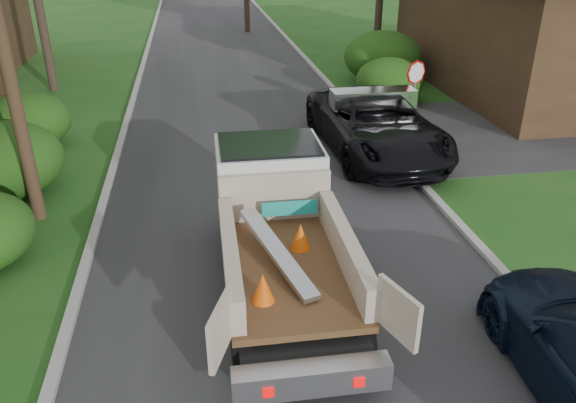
% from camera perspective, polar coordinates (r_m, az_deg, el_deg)
% --- Properties ---
extents(ground, '(120.00, 120.00, 0.00)m').
position_cam_1_polar(ground, '(9.94, 2.19, -12.50)').
color(ground, '#1A4B15').
rests_on(ground, ground).
extents(road, '(8.00, 90.00, 0.02)m').
position_cam_1_polar(road, '(18.72, -3.98, 6.77)').
color(road, '#28282B').
rests_on(road, ground).
extents(curb_left, '(0.20, 90.00, 0.12)m').
position_cam_1_polar(curb_left, '(18.79, -16.58, 5.98)').
color(curb_left, '#9E9E99').
rests_on(curb_left, ground).
extents(curb_right, '(0.20, 90.00, 0.12)m').
position_cam_1_polar(curb_right, '(19.50, 8.19, 7.54)').
color(curb_right, '#9E9E99').
rests_on(curb_right, ground).
extents(stop_sign, '(0.71, 0.32, 2.48)m').
position_cam_1_polar(stop_sign, '(18.48, 12.78, 11.69)').
color(stop_sign, slate).
rests_on(stop_sign, ground).
extents(house_right, '(9.72, 12.96, 6.20)m').
position_cam_1_polar(house_right, '(26.26, 25.65, 17.13)').
color(house_right, '#372516').
rests_on(house_right, ground).
extents(hedge_left_b, '(2.86, 2.86, 1.87)m').
position_cam_1_polar(hedge_left_b, '(15.80, -26.84, 3.78)').
color(hedge_left_b, '#1A430F').
rests_on(hedge_left_b, ground).
extents(hedge_left_c, '(2.60, 2.60, 1.70)m').
position_cam_1_polar(hedge_left_c, '(19.09, -24.98, 7.43)').
color(hedge_left_c, '#1A430F').
rests_on(hedge_left_c, ground).
extents(hedge_right_a, '(2.60, 2.60, 1.70)m').
position_cam_1_polar(hedge_right_a, '(22.54, 10.28, 12.03)').
color(hedge_right_a, '#1A430F').
rests_on(hedge_right_a, ground).
extents(hedge_right_b, '(3.38, 3.38, 2.21)m').
position_cam_1_polar(hedge_right_b, '(25.47, 9.62, 14.29)').
color(hedge_right_b, '#1A430F').
rests_on(hedge_right_b, ground).
extents(flatbed_truck, '(2.81, 6.03, 2.27)m').
position_cam_1_polar(flatbed_truck, '(10.83, -1.20, -1.18)').
color(flatbed_truck, black).
rests_on(flatbed_truck, ground).
extents(black_pickup, '(3.23, 6.55, 1.79)m').
position_cam_1_polar(black_pickup, '(17.10, 8.91, 7.77)').
color(black_pickup, black).
rests_on(black_pickup, ground).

